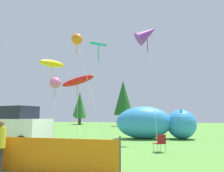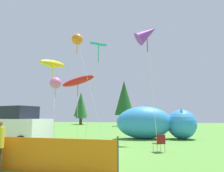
{
  "view_description": "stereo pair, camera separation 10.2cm",
  "coord_description": "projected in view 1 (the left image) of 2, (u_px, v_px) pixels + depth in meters",
  "views": [
    {
      "loc": [
        5.27,
        -10.29,
        1.66
      ],
      "look_at": [
        1.12,
        4.21,
        3.82
      ],
      "focal_mm": 35.0,
      "sensor_mm": 36.0,
      "label": 1
    },
    {
      "loc": [
        5.37,
        -10.27,
        1.66
      ],
      "look_at": [
        1.12,
        4.21,
        3.82
      ],
      "focal_mm": 35.0,
      "sensor_mm": 36.0,
      "label": 2
    }
  ],
  "objects": [
    {
      "name": "kite_red_lizard",
      "position": [
        78.0,
        81.0,
        18.26
      ],
      "size": [
        3.26,
        1.22,
        5.29
      ],
      "color": "silver",
      "rests_on": "ground"
    },
    {
      "name": "folding_chair",
      "position": [
        160.0,
        142.0,
        10.45
      ],
      "size": [
        0.66,
        0.66,
        0.84
      ],
      "rotation": [
        0.0,
        0.0,
        2.17
      ],
      "color": "maroon",
      "rests_on": "ground"
    },
    {
      "name": "horizon_tree_mid",
      "position": [
        80.0,
        108.0,
        49.53
      ],
      "size": [
        2.55,
        2.55,
        6.09
      ],
      "color": "brown",
      "rests_on": "ground"
    },
    {
      "name": "ground_plane",
      "position": [
        68.0,
        150.0,
        11.0
      ],
      "size": [
        120.0,
        120.0,
        0.0
      ],
      "primitive_type": "plane",
      "color": "#548C38"
    },
    {
      "name": "kite_pink_octopus",
      "position": [
        55.0,
        83.0,
        17.92
      ],
      "size": [
        1.54,
        2.43,
        4.94
      ],
      "color": "silver",
      "rests_on": "ground"
    },
    {
      "name": "horizon_tree_west",
      "position": [
        80.0,
        104.0,
        52.12
      ],
      "size": [
        3.25,
        3.25,
        7.75
      ],
      "color": "brown",
      "rests_on": "ground"
    },
    {
      "name": "kite_yellow_hero",
      "position": [
        52.0,
        64.0,
        18.45
      ],
      "size": [
        1.46,
        2.91,
        6.59
      ],
      "color": "silver",
      "rests_on": "ground"
    },
    {
      "name": "inflatable_cat",
      "position": [
        154.0,
        124.0,
        17.03
      ],
      "size": [
        6.33,
        3.47,
        2.51
      ],
      "rotation": [
        0.0,
        0.0,
        0.22
      ],
      "color": "#338CD8",
      "rests_on": "ground"
    },
    {
      "name": "kite_teal_diamond",
      "position": [
        98.0,
        46.0,
        15.48
      ],
      "size": [
        2.3,
        2.54,
        7.11
      ],
      "color": "silver",
      "rests_on": "ground"
    },
    {
      "name": "kite_orange_flower",
      "position": [
        77.0,
        39.0,
        18.44
      ],
      "size": [
        3.2,
        1.39,
        8.69
      ],
      "color": "silver",
      "rests_on": "ground"
    },
    {
      "name": "parked_car",
      "position": [
        18.0,
        126.0,
        13.24
      ],
      "size": [
        4.22,
        2.41,
        2.33
      ],
      "rotation": [
        0.0,
        0.0,
        -0.18
      ],
      "color": "white",
      "rests_on": "ground"
    },
    {
      "name": "kite_purple_delta",
      "position": [
        147.0,
        34.0,
        15.25
      ],
      "size": [
        2.0,
        2.82,
        8.27
      ],
      "color": "silver",
      "rests_on": "ground"
    },
    {
      "name": "horizon_tree_east",
      "position": [
        123.0,
        98.0,
        42.03
      ],
      "size": [
        3.67,
        3.67,
        8.75
      ],
      "color": "brown",
      "rests_on": "ground"
    }
  ]
}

